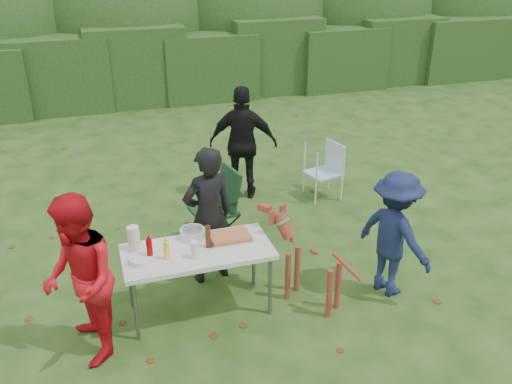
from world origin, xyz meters
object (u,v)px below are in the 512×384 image
object	(u,v)px
lawn_chair	(323,171)
ketchup_bottle	(150,250)
mustard_bottle	(167,250)
folding_table	(198,254)
person_red_jacket	(80,281)
child	(394,234)
paper_towel_roll	(134,239)
dog	(313,264)
camping_chair	(213,207)
person_cook	(208,216)
beer_bottle	(208,236)
person_black_puffy	(243,143)

from	to	relation	value
lawn_chair	ketchup_bottle	size ratio (longest dim) A/B	3.81
lawn_chair	mustard_bottle	bearing A→B (deg)	25.70
folding_table	person_red_jacket	xyz separation A→B (m)	(-1.13, -0.33, 0.13)
child	paper_towel_roll	bearing A→B (deg)	59.57
folding_table	dog	xyz separation A→B (m)	(1.17, -0.25, -0.20)
camping_chair	person_red_jacket	bearing A→B (deg)	36.02
child	person_red_jacket	bearing A→B (deg)	70.50
mustard_bottle	person_cook	bearing A→B (deg)	48.33
person_cook	child	xyz separation A→B (m)	(1.83, -0.84, -0.09)
dog	paper_towel_roll	distance (m)	1.86
dog	person_cook	bearing A→B (deg)	14.42
paper_towel_roll	lawn_chair	bearing A→B (deg)	33.41
person_cook	ketchup_bottle	distance (m)	0.93
person_cook	person_red_jacket	distance (m)	1.64
camping_chair	ketchup_bottle	size ratio (longest dim) A/B	4.40
person_red_jacket	camping_chair	distance (m)	2.38
mustard_bottle	dog	bearing A→B (deg)	-6.56
child	lawn_chair	xyz separation A→B (m)	(0.28, 2.43, -0.29)
camping_chair	lawn_chair	bearing A→B (deg)	-167.98
lawn_chair	paper_towel_roll	distance (m)	3.57
camping_chair	beer_bottle	xyz separation A→B (m)	(-0.37, -1.35, 0.38)
beer_bottle	folding_table	bearing A→B (deg)	-169.72
person_black_puffy	dog	bearing A→B (deg)	110.98
dog	child	bearing A→B (deg)	-127.18
lawn_chair	paper_towel_roll	size ratio (longest dim) A/B	3.22
person_black_puffy	beer_bottle	world-z (taller)	person_black_puffy
beer_bottle	paper_towel_roll	xyz separation A→B (m)	(-0.72, 0.17, 0.01)
child	lawn_chair	distance (m)	2.46
mustard_bottle	beer_bottle	bearing A→B (deg)	12.84
person_cook	beer_bottle	world-z (taller)	person_cook
folding_table	paper_towel_roll	world-z (taller)	paper_towel_roll
folding_table	lawn_chair	world-z (taller)	lawn_chair
lawn_chair	beer_bottle	world-z (taller)	beer_bottle
person_black_puffy	beer_bottle	bearing A→B (deg)	88.20
dog	beer_bottle	world-z (taller)	beer_bottle
person_cook	dog	size ratio (longest dim) A/B	1.57
person_black_puffy	child	size ratio (longest dim) A/B	1.19
folding_table	person_black_puffy	size ratio (longest dim) A/B	0.89
dog	paper_towel_roll	xyz separation A→B (m)	(-1.77, 0.44, 0.38)
person_cook	dog	world-z (taller)	person_cook
ketchup_bottle	paper_towel_roll	distance (m)	0.26
dog	camping_chair	bearing A→B (deg)	-11.79
ketchup_bottle	paper_towel_roll	bearing A→B (deg)	119.12
camping_chair	mustard_bottle	distance (m)	1.69
beer_bottle	paper_towel_roll	size ratio (longest dim) A/B	0.92
lawn_chair	ketchup_bottle	distance (m)	3.59
person_cook	lawn_chair	distance (m)	2.67
person_cook	camping_chair	xyz separation A→B (m)	(0.24, 0.81, -0.32)
person_black_puffy	paper_towel_roll	distance (m)	2.96
folding_table	beer_bottle	size ratio (longest dim) A/B	6.25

